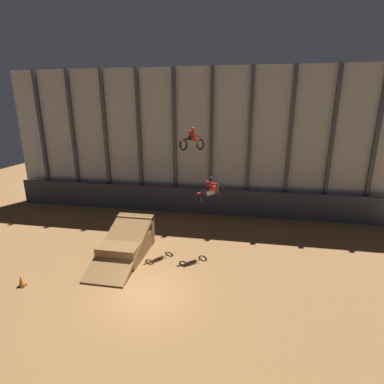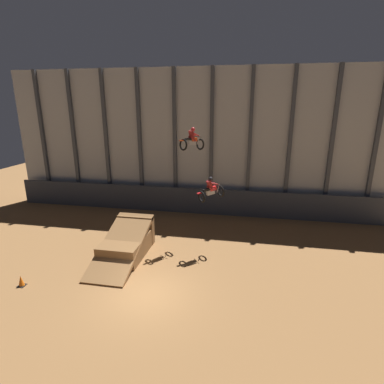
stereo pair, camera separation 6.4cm
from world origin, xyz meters
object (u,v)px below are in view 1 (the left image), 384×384
dirt_ramp (128,243)px  rider_bike_right_air (211,190)px  rider_bike_left_air (192,141)px  traffic_cone_near_ramp (21,281)px

dirt_ramp → rider_bike_right_air: bearing=17.0°
rider_bike_left_air → rider_bike_right_air: rider_bike_left_air is taller
rider_bike_left_air → rider_bike_right_air: size_ratio=1.00×
rider_bike_right_air → traffic_cone_near_ramp: 11.18m
dirt_ramp → rider_bike_left_air: (3.49, 2.90, 5.95)m
dirt_ramp → rider_bike_left_air: bearing=39.7°
rider_bike_left_air → traffic_cone_near_ramp: 12.15m
rider_bike_right_air → traffic_cone_near_ramp: bearing=-98.2°
dirt_ramp → traffic_cone_near_ramp: dirt_ramp is taller
rider_bike_left_air → rider_bike_right_air: bearing=-5.3°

